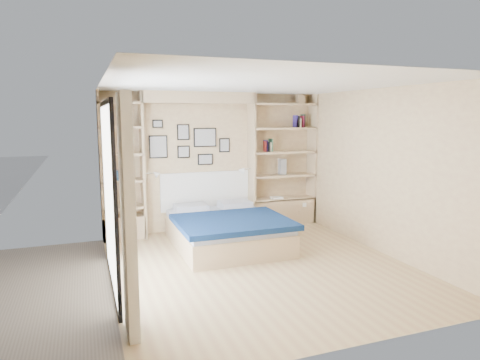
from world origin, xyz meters
name	(u,v)px	position (x,y,z in m)	size (l,w,h in m)	color
ground	(260,266)	(0.00, 0.00, 0.00)	(4.50, 4.50, 0.00)	tan
room_shell	(203,177)	(-0.39, 1.52, 1.08)	(4.50, 4.50, 4.50)	tan
bed	(226,229)	(-0.13, 1.10, 0.27)	(1.71, 2.20, 1.07)	tan
photo_gallery	(189,143)	(-0.45, 2.22, 1.60)	(1.48, 0.02, 0.82)	black
reading_lamps	(201,172)	(-0.30, 2.00, 1.10)	(1.92, 0.12, 0.15)	silver
shelf_decor	(278,135)	(1.25, 2.07, 1.72)	(3.53, 0.23, 2.03)	#A62B28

